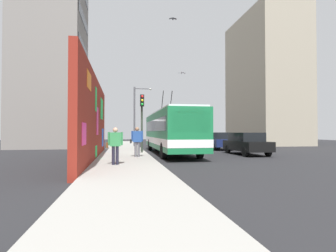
{
  "coord_description": "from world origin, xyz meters",
  "views": [
    {
      "loc": [
        -19.98,
        1.82,
        1.63
      ],
      "look_at": [
        -0.04,
        -1.66,
        2.07
      ],
      "focal_mm": 28.85,
      "sensor_mm": 36.0,
      "label": 1
    }
  ],
  "objects": [
    {
      "name": "graffiti_wall",
      "position": [
        -3.91,
        3.35,
        2.36
      ],
      "size": [
        14.16,
        0.32,
        4.71
      ],
      "color": "maroon",
      "rests_on": "ground_plane"
    },
    {
      "name": "traffic_light",
      "position": [
        -0.67,
        0.35,
        2.96
      ],
      "size": [
        0.49,
        0.28,
        4.17
      ],
      "color": "#2D382D",
      "rests_on": "sidewalk_slab"
    },
    {
      "name": "street_lamp",
      "position": [
        8.37,
        0.22,
        3.74
      ],
      "size": [
        0.44,
        1.89,
        6.19
      ],
      "color": "#4C4C51",
      "rests_on": "sidewalk_slab"
    },
    {
      "name": "parked_car_navy",
      "position": [
        4.1,
        -7.0,
        0.83
      ],
      "size": [
        4.68,
        1.78,
        1.58
      ],
      "color": "navy",
      "rests_on": "ground_plane"
    },
    {
      "name": "building_far_left",
      "position": [
        10.59,
        9.2,
        10.61
      ],
      "size": [
        8.4,
        6.54,
        21.23
      ],
      "color": "gray",
      "rests_on": "ground_plane"
    },
    {
      "name": "pedestrian_near_wall",
      "position": [
        -7.58,
        2.08,
        1.14
      ],
      "size": [
        0.23,
        0.75,
        1.68
      ],
      "color": "#1E1E2D",
      "rests_on": "sidewalk_slab"
    },
    {
      "name": "flying_pigeons",
      "position": [
        -0.54,
        -2.28,
        8.0
      ],
      "size": [
        0.82,
        1.33,
        3.98
      ],
      "color": "#47474C"
    },
    {
      "name": "pedestrian_at_curb",
      "position": [
        -3.88,
        0.88,
        1.19
      ],
      "size": [
        0.24,
        0.77,
        1.76
      ],
      "color": "#595960",
      "rests_on": "sidewalk_slab"
    },
    {
      "name": "parked_car_red",
      "position": [
        15.98,
        -7.0,
        0.83
      ],
      "size": [
        4.13,
        1.81,
        1.58
      ],
      "color": "#B21E19",
      "rests_on": "ground_plane"
    },
    {
      "name": "ground_plane",
      "position": [
        0.0,
        0.0,
        0.0
      ],
      "size": [
        80.0,
        80.0,
        0.0
      ],
      "primitive_type": "plane",
      "color": "#232326"
    },
    {
      "name": "sidewalk_slab",
      "position": [
        0.0,
        1.6,
        0.07
      ],
      "size": [
        48.0,
        3.2,
        0.15
      ],
      "primitive_type": "cube",
      "color": "#9E9B93",
      "rests_on": "ground_plane"
    },
    {
      "name": "parked_car_black",
      "position": [
        -1.96,
        -7.0,
        0.83
      ],
      "size": [
        4.43,
        1.85,
        1.58
      ],
      "color": "black",
      "rests_on": "ground_plane"
    },
    {
      "name": "parked_car_white",
      "position": [
        9.72,
        -7.0,
        0.83
      ],
      "size": [
        4.31,
        1.78,
        1.58
      ],
      "color": "white",
      "rests_on": "ground_plane"
    },
    {
      "name": "city_bus",
      "position": [
        -0.24,
        -1.8,
        1.74
      ],
      "size": [
        11.96,
        2.52,
        4.89
      ],
      "color": "#19723F",
      "rests_on": "ground_plane"
    },
    {
      "name": "building_far_right",
      "position": [
        13.02,
        -17.0,
        8.46
      ],
      "size": [
        11.56,
        6.41,
        16.92
      ],
      "color": "#9E937F",
      "rests_on": "ground_plane"
    }
  ]
}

